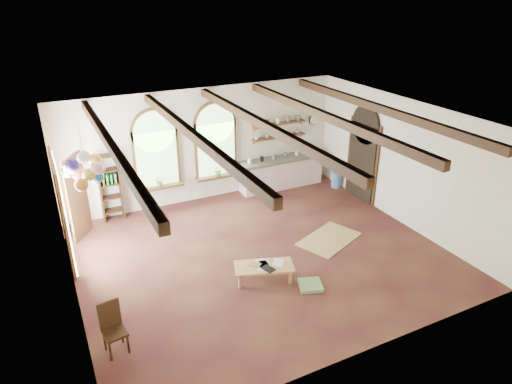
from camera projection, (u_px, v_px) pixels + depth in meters
floor at (261, 254)px, 10.53m from camera, size 8.00×8.00×0.00m
ceiling_beams at (262, 124)px, 9.24m from camera, size 6.20×6.80×0.18m
window_left at (156, 152)px, 12.08m from camera, size 1.30×0.28×2.20m
window_right at (216, 143)px, 12.76m from camera, size 1.30×0.28×2.20m
left_doorway at (63, 213)px, 9.92m from camera, size 0.10×1.90×2.50m
right_doorway at (362, 162)px, 12.89m from camera, size 0.10×1.30×2.40m
kitchen_counter at (281, 172)px, 13.87m from camera, size 2.68×0.62×0.94m
wall_shelf_lower at (279, 137)px, 13.57m from camera, size 1.70×0.24×0.04m
wall_shelf_upper at (279, 124)px, 13.40m from camera, size 1.70×0.24×0.04m
wall_clock at (314, 120)px, 13.99m from camera, size 0.32×0.04×0.32m
bookshelf at (110, 188)px, 11.77m from camera, size 0.53×0.32×1.80m
coffee_table at (264, 267)px, 9.50m from camera, size 1.34×0.93×0.35m
side_chair at (115, 338)px, 7.66m from camera, size 0.42×0.42×0.94m
floor_mat at (329, 239)px, 11.15m from camera, size 1.80×1.48×0.02m
floor_cushion at (310, 285)px, 9.38m from camera, size 0.59×0.59×0.08m
water_jug_a at (303, 174)px, 14.28m from camera, size 0.32×0.32×0.62m
water_jug_b at (337, 179)px, 13.94m from camera, size 0.31×0.31×0.61m
balloon_cluster at (85, 170)px, 9.03m from camera, size 0.85×0.90×1.16m
table_book at (253, 266)px, 9.44m from camera, size 0.28×0.30×0.02m
tablet at (268, 269)px, 9.37m from camera, size 0.27×0.32×0.01m
potted_plant_left at (160, 181)px, 12.32m from camera, size 0.27×0.23×0.30m
potted_plant_right at (218, 170)px, 13.00m from camera, size 0.27×0.23×0.30m
shelf_cup_a at (256, 138)px, 13.24m from camera, size 0.12×0.10×0.10m
shelf_cup_b at (267, 136)px, 13.38m from camera, size 0.10×0.10×0.09m
shelf_bowl_a at (277, 136)px, 13.53m from camera, size 0.22×0.22×0.05m
shelf_bowl_b at (288, 134)px, 13.67m from camera, size 0.20×0.20×0.06m
shelf_vase at (298, 130)px, 13.78m from camera, size 0.18×0.18×0.19m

